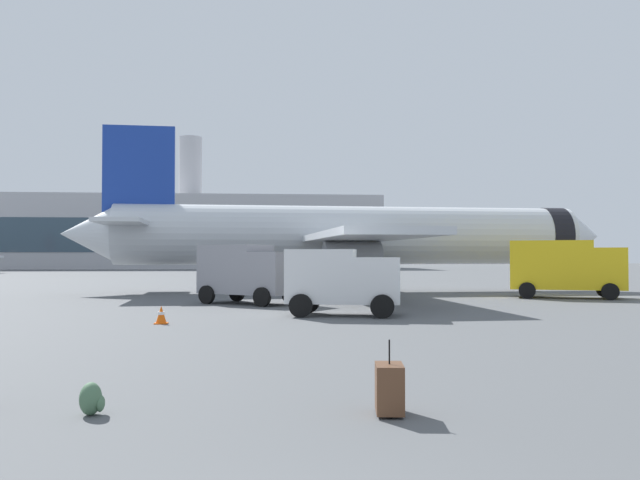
% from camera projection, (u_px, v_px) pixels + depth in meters
% --- Properties ---
extents(airplane_at_gate, '(35.75, 32.23, 10.50)m').
position_uv_depth(airplane_at_gate, '(347.00, 236.00, 43.10)').
color(airplane_at_gate, silver).
rests_on(airplane_at_gate, ground).
extents(service_truck, '(5.16, 4.64, 2.90)m').
position_uv_depth(service_truck, '(248.00, 271.00, 32.22)').
color(service_truck, gray).
rests_on(service_truck, ground).
extents(fuel_truck, '(6.46, 4.44, 3.20)m').
position_uv_depth(fuel_truck, '(565.00, 266.00, 36.73)').
color(fuel_truck, yellow).
rests_on(fuel_truck, ground).
extents(cargo_van, '(4.72, 3.10, 2.60)m').
position_uv_depth(cargo_van, '(342.00, 279.00, 25.86)').
color(cargo_van, white).
rests_on(cargo_van, ground).
extents(safety_cone_near, '(0.44, 0.44, 0.67)m').
position_uv_depth(safety_cone_near, '(252.00, 285.00, 46.31)').
color(safety_cone_near, '#F2590C').
rests_on(safety_cone_near, ground).
extents(safety_cone_mid, '(0.44, 0.44, 0.63)m').
position_uv_depth(safety_cone_mid, '(161.00, 315.00, 22.67)').
color(safety_cone_mid, '#F2590C').
rests_on(safety_cone_mid, ground).
extents(rolling_suitcase, '(0.47, 0.68, 1.10)m').
position_uv_depth(rolling_suitcase, '(389.00, 388.00, 9.68)').
color(rolling_suitcase, brown).
rests_on(rolling_suitcase, ground).
extents(traveller_backpack, '(0.36, 0.40, 0.48)m').
position_uv_depth(traveller_backpack, '(92.00, 399.00, 9.65)').
color(traveller_backpack, '#476B4C').
rests_on(traveller_backpack, ground).
extents(terminal_building, '(78.71, 23.05, 25.43)m').
position_uv_depth(terminal_building, '(172.00, 233.00, 127.15)').
color(terminal_building, '#B2B2B7').
rests_on(terminal_building, ground).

